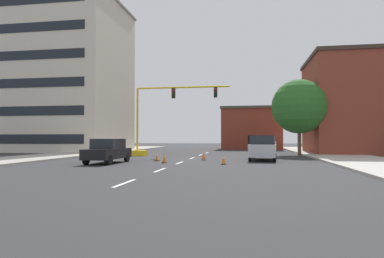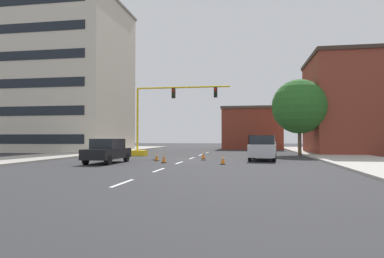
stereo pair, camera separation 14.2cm
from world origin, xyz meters
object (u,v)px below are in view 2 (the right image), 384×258
at_px(traffic_signal_gantry, 151,133).
at_px(tree_right_mid, 299,107).
at_px(sedan_black_near_left, 107,151).
at_px(traffic_cone_roadside_b, 203,155).
at_px(traffic_cone_roadside_a, 157,157).
at_px(traffic_cone_roadside_c, 223,159).
at_px(traffic_cone_roadside_d, 164,158).
at_px(pickup_truck_silver, 263,148).

distance_m(traffic_signal_gantry, tree_right_mid, 15.53).
relative_size(sedan_black_near_left, traffic_cone_roadside_b, 6.26).
height_order(traffic_cone_roadside_a, traffic_cone_roadside_c, traffic_cone_roadside_c).
bearing_deg(traffic_cone_roadside_b, traffic_cone_roadside_c, -68.83).
relative_size(traffic_cone_roadside_a, traffic_cone_roadside_d, 0.99).
bearing_deg(traffic_cone_roadside_a, sedan_black_near_left, -134.70).
height_order(pickup_truck_silver, traffic_cone_roadside_d, pickup_truck_silver).
bearing_deg(traffic_cone_roadside_a, traffic_cone_roadside_b, 41.05).
bearing_deg(traffic_cone_roadside_a, tree_right_mid, 40.94).
relative_size(traffic_cone_roadside_b, traffic_cone_roadside_c, 1.04).
xyz_separation_m(tree_right_mid, traffic_cone_roadside_d, (-11.20, -12.52, -4.69)).
distance_m(traffic_signal_gantry, traffic_cone_roadside_d, 9.61).
height_order(traffic_cone_roadside_a, traffic_cone_roadside_b, traffic_cone_roadside_b).
distance_m(tree_right_mid, sedan_black_near_left, 20.66).
height_order(pickup_truck_silver, traffic_cone_roadside_a, pickup_truck_silver).
relative_size(traffic_signal_gantry, sedan_black_near_left, 2.23).
bearing_deg(traffic_cone_roadside_c, sedan_black_near_left, -177.51).
xyz_separation_m(traffic_signal_gantry, sedan_black_near_left, (-0.28, -9.67, -1.42)).
xyz_separation_m(traffic_signal_gantry, traffic_cone_roadside_d, (3.60, -8.69, -1.97)).
height_order(traffic_cone_roadside_c, traffic_cone_roadside_d, same).
xyz_separation_m(pickup_truck_silver, traffic_cone_roadside_a, (-8.22, -2.19, -0.64)).
xyz_separation_m(sedan_black_near_left, traffic_cone_roadside_c, (8.18, 0.36, -0.55)).
distance_m(traffic_signal_gantry, traffic_cone_roadside_a, 7.53).
xyz_separation_m(traffic_signal_gantry, pickup_truck_silver, (10.76, -4.62, -1.33)).
relative_size(pickup_truck_silver, traffic_cone_roadside_a, 8.05).
bearing_deg(traffic_cone_roadside_b, tree_right_mid, 40.91).
xyz_separation_m(pickup_truck_silver, traffic_cone_roadside_b, (-4.93, 0.67, -0.62)).
xyz_separation_m(traffic_signal_gantry, traffic_cone_roadside_c, (7.90, -9.31, -1.97)).
bearing_deg(traffic_signal_gantry, traffic_cone_roadside_b, -34.17).
relative_size(traffic_cone_roadside_a, traffic_cone_roadside_b, 0.95).
height_order(sedan_black_near_left, traffic_cone_roadside_b, sedan_black_near_left).
bearing_deg(traffic_signal_gantry, traffic_cone_roadside_c, -49.69).
height_order(pickup_truck_silver, traffic_cone_roadside_c, pickup_truck_silver).
bearing_deg(traffic_cone_roadside_d, traffic_cone_roadside_b, 64.87).
bearing_deg(sedan_black_near_left, traffic_cone_roadside_d, 14.10).
height_order(pickup_truck_silver, sedan_black_near_left, pickup_truck_silver).
height_order(tree_right_mid, pickup_truck_silver, tree_right_mid).
bearing_deg(traffic_cone_roadside_b, traffic_cone_roadside_a, -138.95).
xyz_separation_m(sedan_black_near_left, traffic_cone_roadside_b, (6.11, 5.71, -0.53)).
xyz_separation_m(traffic_cone_roadside_a, traffic_cone_roadside_d, (1.06, -1.88, 0.00)).
bearing_deg(traffic_cone_roadside_b, traffic_cone_roadside_d, -115.13).
relative_size(pickup_truck_silver, sedan_black_near_left, 1.22).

